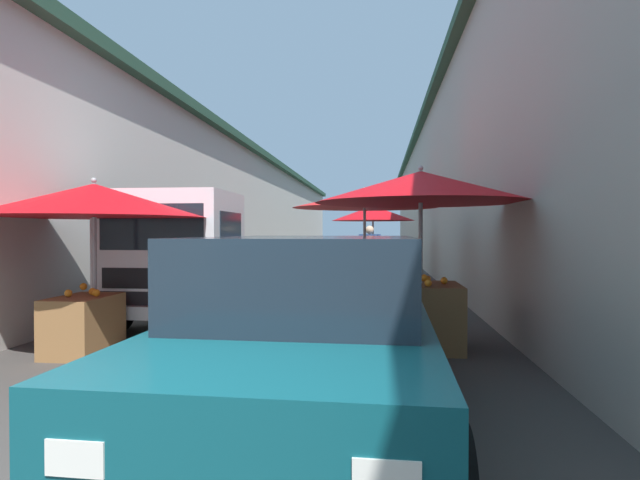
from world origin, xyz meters
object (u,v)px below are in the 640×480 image
at_px(fruit_stall_mid_lane, 422,208).
at_px(fruit_stall_near_right, 373,220).
at_px(delivery_truck, 191,259).
at_px(plastic_stool, 367,274).
at_px(fruit_stall_far_left, 366,211).
at_px(hatchback_car, 310,332).
at_px(vendor_by_crates, 370,252).
at_px(fruit_stall_far_right, 93,214).

bearing_deg(fruit_stall_mid_lane, fruit_stall_near_right, 4.36).
bearing_deg(delivery_truck, plastic_stool, -23.95).
xyz_separation_m(fruit_stall_far_left, delivery_truck, (-2.20, 2.79, -0.86)).
xyz_separation_m(fruit_stall_near_right, plastic_stool, (-2.36, 0.14, -1.54)).
relative_size(fruit_stall_far_left, hatchback_car, 0.73).
distance_m(hatchback_car, vendor_by_crates, 9.71).
xyz_separation_m(delivery_truck, vendor_by_crates, (5.49, -2.80, -0.08)).
bearing_deg(plastic_stool, delivery_truck, 156.05).
bearing_deg(fruit_stall_far_right, fruit_stall_near_right, -17.71).
distance_m(fruit_stall_far_right, delivery_truck, 2.18).
distance_m(delivery_truck, vendor_by_crates, 6.16).
bearing_deg(delivery_truck, fruit_stall_far_left, -51.73).
distance_m(fruit_stall_far_left, delivery_truck, 3.66).
height_order(fruit_stall_mid_lane, delivery_truck, fruit_stall_mid_lane).
bearing_deg(fruit_stall_far_right, fruit_stall_far_left, -37.92).
relative_size(fruit_stall_far_left, plastic_stool, 6.65).
xyz_separation_m(hatchback_car, plastic_stool, (10.34, -0.18, -0.41)).
height_order(fruit_stall_near_right, hatchback_car, fruit_stall_near_right).
bearing_deg(plastic_stool, fruit_stall_near_right, -3.34).
xyz_separation_m(fruit_stall_mid_lane, fruit_stall_far_left, (3.49, 0.81, 0.11)).
height_order(fruit_stall_far_right, hatchback_car, fruit_stall_far_right).
bearing_deg(fruit_stall_near_right, vendor_by_crates, 178.98).
xyz_separation_m(fruit_stall_far_left, fruit_stall_far_right, (-4.22, 3.29, -0.19)).
bearing_deg(delivery_truck, fruit_stall_mid_lane, -109.59).
xyz_separation_m(fruit_stall_near_right, hatchback_car, (-12.70, 0.32, -1.13)).
bearing_deg(plastic_stool, fruit_stall_far_right, 158.45).
bearing_deg(vendor_by_crates, fruit_stall_mid_lane, -173.29).
xyz_separation_m(fruit_stall_far_left, plastic_stool, (3.92, 0.07, -1.57)).
distance_m(fruit_stall_mid_lane, delivery_truck, 3.90).
bearing_deg(fruit_stall_mid_lane, fruit_stall_far_right, 100.16).
bearing_deg(delivery_truck, vendor_by_crates, -27.07).
height_order(fruit_stall_near_right, fruit_stall_far_right, fruit_stall_near_right).
height_order(fruit_stall_far_left, vendor_by_crates, fruit_stall_far_left).
distance_m(hatchback_car, delivery_truck, 4.93).
bearing_deg(fruit_stall_far_left, hatchback_car, 177.70).
bearing_deg(fruit_stall_mid_lane, plastic_stool, 6.79).
xyz_separation_m(vendor_by_crates, plastic_stool, (0.63, 0.08, -0.63)).
distance_m(fruit_stall_mid_lane, vendor_by_crates, 6.87).
height_order(fruit_stall_far_left, hatchback_car, fruit_stall_far_left).
relative_size(fruit_stall_mid_lane, fruit_stall_far_right, 1.01).
bearing_deg(fruit_stall_far_right, fruit_stall_mid_lane, -79.84).
distance_m(fruit_stall_near_right, fruit_stall_far_right, 11.02).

